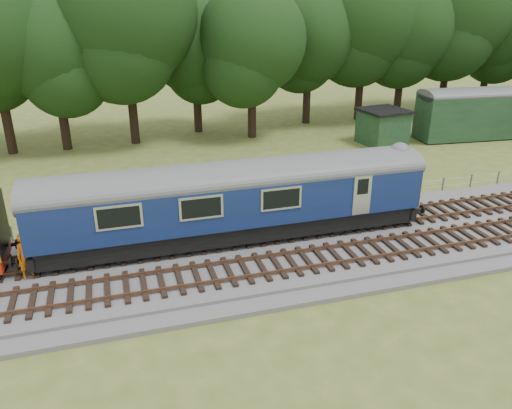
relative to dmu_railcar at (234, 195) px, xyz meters
name	(u,v)px	position (x,y,z in m)	size (l,w,h in m)	color
ground	(280,253)	(1.78, -1.40, -2.61)	(120.00, 120.00, 0.00)	#4C5C22
ballast	(280,250)	(1.78, -1.40, -2.43)	(70.00, 7.00, 0.35)	#4C4C4F
track_north	(270,233)	(1.78, 0.00, -2.19)	(67.20, 2.40, 0.21)	black
track_south	(292,262)	(1.78, -3.00, -2.19)	(67.20, 2.40, 0.21)	black
fence	(253,216)	(1.78, 3.10, -2.61)	(64.00, 0.12, 1.00)	#6B6054
tree_line	(196,136)	(1.78, 20.60, -2.61)	(70.00, 8.00, 18.00)	black
dmu_railcar	(234,195)	(0.00, 0.00, 0.00)	(18.05, 2.86, 3.88)	black
worker	(26,256)	(-9.02, -0.94, -1.29)	(0.70, 0.46, 1.93)	orange
parked_coach	(511,109)	(27.21, 13.01, -0.29)	(16.32, 4.18, 4.13)	#16311E
shed	(383,126)	(15.81, 13.98, -1.19)	(3.84, 3.84, 2.79)	#16311E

